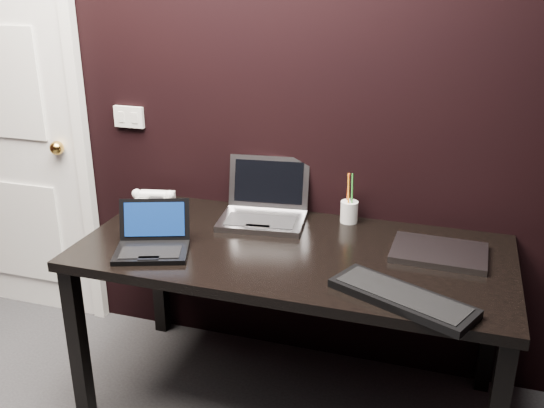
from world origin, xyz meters
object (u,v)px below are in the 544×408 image
(netbook, at_px, (152,242))
(pen_cup, at_px, (349,211))
(door, at_px, (2,122))
(closed_laptop, at_px, (439,252))
(ext_keyboard, at_px, (402,297))
(mobile_phone, at_px, (143,211))
(silver_laptop, at_px, (264,210))
(desk, at_px, (292,266))
(desk_phone, at_px, (154,200))

(netbook, bearing_deg, pen_cup, 37.68)
(door, height_order, closed_laptop, door)
(ext_keyboard, relative_size, closed_laptop, 1.42)
(door, xyz_separation_m, mobile_phone, (0.93, -0.28, -0.27))
(silver_laptop, height_order, ext_keyboard, silver_laptop)
(ext_keyboard, bearing_deg, closed_laptop, 76.20)
(desk, bearing_deg, ext_keyboard, -32.11)
(pen_cup, bearing_deg, mobile_phone, -164.85)
(desk, relative_size, ext_keyboard, 3.30)
(closed_laptop, bearing_deg, pen_cup, 150.41)
(silver_laptop, xyz_separation_m, ext_keyboard, (0.66, -0.53, -0.03))
(desk, xyz_separation_m, desk_phone, (-0.73, 0.23, 0.11))
(desk, height_order, silver_laptop, silver_laptop)
(pen_cup, bearing_deg, ext_keyboard, -64.41)
(netbook, relative_size, closed_laptop, 0.95)
(door, bearing_deg, ext_keyboard, -17.47)
(door, bearing_deg, mobile_phone, -16.64)
(netbook, xyz_separation_m, silver_laptop, (0.32, 0.43, 0.01))
(door, relative_size, desk, 1.26)
(desk, distance_m, mobile_phone, 0.73)
(silver_laptop, bearing_deg, mobile_phone, -164.05)
(pen_cup, bearing_deg, desk, -115.75)
(desk, distance_m, desk_phone, 0.77)
(closed_laptop, distance_m, pen_cup, 0.46)
(desk, relative_size, closed_laptop, 4.67)
(desk, distance_m, closed_laptop, 0.57)
(desk_phone, height_order, mobile_phone, desk_phone)
(door, relative_size, desk_phone, 10.41)
(closed_laptop, bearing_deg, silver_laptop, 169.92)
(closed_laptop, bearing_deg, ext_keyboard, -103.80)
(netbook, relative_size, silver_laptop, 0.86)
(door, bearing_deg, desk_phone, -9.09)
(netbook, bearing_deg, mobile_phone, 125.10)
(desk_phone, height_order, pen_cup, pen_cup)
(netbook, height_order, ext_keyboard, netbook)
(mobile_phone, bearing_deg, ext_keyboard, -18.12)
(desk, distance_m, pen_cup, 0.39)
(netbook, bearing_deg, ext_keyboard, -5.82)
(netbook, relative_size, desk_phone, 1.68)
(closed_laptop, bearing_deg, desk, -168.88)
(pen_cup, bearing_deg, closed_laptop, -29.59)
(silver_laptop, bearing_deg, desk_phone, -178.27)
(door, bearing_deg, netbook, -26.46)
(ext_keyboard, relative_size, mobile_phone, 5.81)
(desk, bearing_deg, door, 167.18)
(desk, xyz_separation_m, pen_cup, (0.16, 0.33, 0.13))
(silver_laptop, distance_m, desk_phone, 0.53)
(mobile_phone, distance_m, pen_cup, 0.91)
(ext_keyboard, distance_m, desk_phone, 1.30)
(silver_laptop, relative_size, pen_cup, 1.80)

